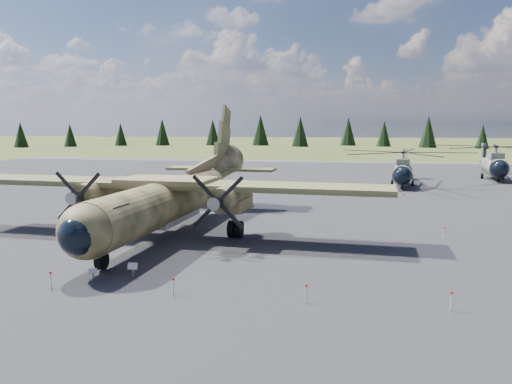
# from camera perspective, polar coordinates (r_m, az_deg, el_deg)

# --- Properties ---
(ground) EXTENTS (500.00, 500.00, 0.00)m
(ground) POSITION_cam_1_polar(r_m,az_deg,el_deg) (36.41, -5.73, -4.49)
(ground) COLOR #525B28
(ground) RESTS_ON ground
(apron) EXTENTS (120.00, 120.00, 0.04)m
(apron) POSITION_cam_1_polar(r_m,az_deg,el_deg) (45.97, -2.59, -1.87)
(apron) COLOR #545459
(apron) RESTS_ON ground
(transport_plane) EXTENTS (30.66, 27.78, 10.09)m
(transport_plane) POSITION_cam_1_polar(r_m,az_deg,el_deg) (35.93, -9.40, -0.02)
(transport_plane) COLOR #424224
(transport_plane) RESTS_ON ground
(helicopter_near) EXTENTS (19.45, 21.28, 4.37)m
(helicopter_near) POSITION_cam_1_polar(r_m,az_deg,el_deg) (63.89, 16.47, 3.35)
(helicopter_near) COLOR gray
(helicopter_near) RESTS_ON ground
(helicopter_mid) EXTENTS (20.81, 22.97, 4.74)m
(helicopter_mid) POSITION_cam_1_polar(r_m,az_deg,el_deg) (76.07, 25.66, 3.77)
(helicopter_mid) COLOR gray
(helicopter_mid) RESTS_ON ground
(info_placard_left) EXTENTS (0.43, 0.29, 0.62)m
(info_placard_left) POSITION_cam_1_polar(r_m,az_deg,el_deg) (26.32, -18.15, -8.74)
(info_placard_left) COLOR gray
(info_placard_left) RESTS_ON ground
(info_placard_right) EXTENTS (0.50, 0.24, 0.77)m
(info_placard_right) POSITION_cam_1_polar(r_m,az_deg,el_deg) (26.26, -13.91, -8.39)
(info_placard_right) COLOR gray
(info_placard_right) RESTS_ON ground
(barrier_fence) EXTENTS (33.12, 29.62, 0.85)m
(barrier_fence) POSITION_cam_1_polar(r_m,az_deg,el_deg) (36.35, -6.48, -3.70)
(barrier_fence) COLOR silver
(barrier_fence) RESTS_ON ground
(treeline) EXTENTS (289.12, 297.75, 10.87)m
(treeline) POSITION_cam_1_polar(r_m,az_deg,el_deg) (37.08, -7.90, 3.07)
(treeline) COLOR black
(treeline) RESTS_ON ground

